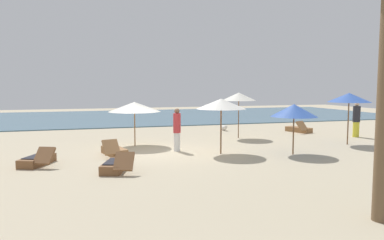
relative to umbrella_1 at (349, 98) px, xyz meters
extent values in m
plane|color=#BCAD8E|center=(-8.68, 0.50, -2.13)|extent=(60.00, 60.00, 0.00)
cube|color=#476B7F|center=(-8.68, 17.50, -2.10)|extent=(48.00, 16.00, 0.06)
cylinder|color=brown|center=(0.00, 0.00, -0.98)|extent=(0.06, 0.06, 2.29)
cone|color=#3359B2|center=(0.00, 0.00, 0.00)|extent=(1.88, 1.88, 0.41)
cylinder|color=brown|center=(-3.90, 3.36, -1.00)|extent=(0.04, 0.04, 2.27)
cone|color=silver|center=(-3.90, 3.36, -0.01)|extent=(1.72, 1.72, 0.40)
cylinder|color=brown|center=(-6.34, -0.49, -1.07)|extent=(0.06, 0.06, 2.12)
cone|color=white|center=(-6.34, -0.49, -0.16)|extent=(1.93, 1.93, 0.40)
cylinder|color=olive|center=(-9.31, 2.37, -1.18)|extent=(0.05, 0.05, 1.90)
cone|color=silver|center=(-9.31, 2.37, -0.39)|extent=(2.28, 2.28, 0.43)
cylinder|color=brown|center=(-3.70, -1.43, -1.17)|extent=(0.05, 0.05, 1.91)
cone|color=#3359B2|center=(-3.70, -1.43, -0.41)|extent=(1.78, 1.78, 0.49)
cube|color=brown|center=(-10.59, -2.25, -1.99)|extent=(1.04, 1.61, 0.28)
cube|color=brown|center=(-10.37, -2.91, -1.71)|extent=(0.70, 0.65, 0.52)
cube|color=#26262D|center=(-10.59, -2.25, -1.83)|extent=(0.82, 1.16, 0.03)
cube|color=olive|center=(0.43, 4.61, -1.99)|extent=(1.05, 1.61, 0.28)
cube|color=olive|center=(0.20, 3.95, -1.71)|extent=(0.69, 0.63, 0.54)
cube|color=brown|center=(-13.03, -0.61, -1.99)|extent=(1.17, 1.61, 0.28)
cube|color=brown|center=(-12.73, -1.25, -1.71)|extent=(0.73, 0.69, 0.52)
cube|color=#26262D|center=(-13.03, -0.61, -1.83)|extent=(0.90, 1.17, 0.03)
cube|color=olive|center=(-10.37, 0.46, -1.99)|extent=(0.94, 1.60, 0.28)
cube|color=olive|center=(-10.54, -0.22, -1.71)|extent=(0.67, 0.61, 0.53)
cylinder|color=yellow|center=(2.13, 1.96, -1.74)|extent=(0.39, 0.39, 0.79)
cylinder|color=#26262D|center=(2.13, 1.96, -0.93)|extent=(0.46, 0.46, 0.82)
sphere|color=beige|center=(2.13, 1.96, -0.42)|extent=(0.22, 0.22, 0.22)
cylinder|color=white|center=(-7.84, 0.59, -1.75)|extent=(0.28, 0.28, 0.76)
cylinder|color=#BF3338|center=(-7.84, 0.59, -0.98)|extent=(0.32, 0.32, 0.79)
sphere|color=brown|center=(-7.84, 0.59, -0.48)|extent=(0.21, 0.21, 0.21)
cube|color=silver|center=(-3.46, 6.54, -2.11)|extent=(0.24, 0.41, 0.04)
ellipsoid|color=silver|center=(-3.46, 6.54, -1.95)|extent=(0.35, 0.67, 0.29)
sphere|color=silver|center=(-3.43, 6.25, -1.89)|extent=(0.21, 0.21, 0.21)
camera|label=1|loc=(-11.54, -13.93, 0.55)|focal=34.66mm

